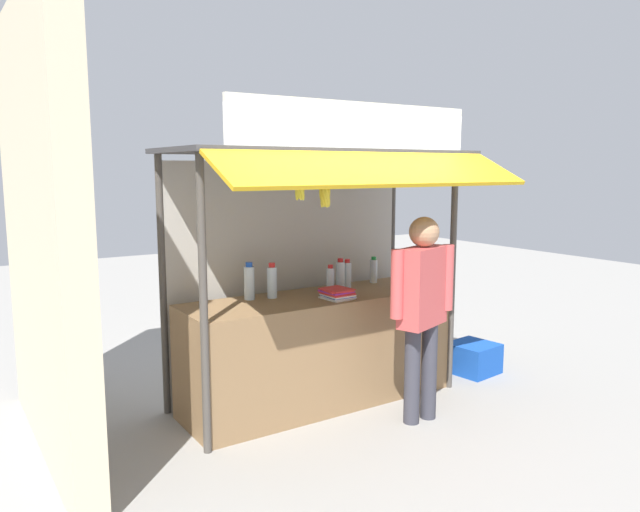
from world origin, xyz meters
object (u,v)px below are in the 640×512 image
at_px(water_bottle_right, 330,279).
at_px(water_bottle_back_right, 340,275).
at_px(banana_bunch_leftmost, 325,197).
at_px(magazine_stack_front_left, 337,294).
at_px(banana_bunch_inner_right, 300,191).
at_px(magazine_stack_mid_right, 419,283).
at_px(plastic_crate, 473,358).
at_px(water_bottle_front_right, 249,282).
at_px(water_bottle_center, 347,274).
at_px(water_bottle_left, 272,282).
at_px(water_bottle_far_right, 374,270).
at_px(vendor_person, 422,300).

height_order(water_bottle_right, water_bottle_back_right, water_bottle_back_right).
bearing_deg(banana_bunch_leftmost, magazine_stack_front_left, 42.19).
height_order(water_bottle_back_right, banana_bunch_inner_right, banana_bunch_inner_right).
xyz_separation_m(magazine_stack_mid_right, magazine_stack_front_left, (-0.88, 0.05, -0.01)).
relative_size(water_bottle_right, plastic_crate, 0.57).
xyz_separation_m(water_bottle_front_right, plastic_crate, (2.31, -0.40, -0.96)).
distance_m(water_bottle_front_right, water_bottle_center, 0.99).
xyz_separation_m(water_bottle_left, banana_bunch_inner_right, (-0.09, -0.62, 0.79)).
relative_size(water_bottle_front_right, water_bottle_far_right, 1.25).
relative_size(water_bottle_center, vendor_person, 0.16).
bearing_deg(plastic_crate, water_bottle_center, 164.30).
xyz_separation_m(water_bottle_center, water_bottle_far_right, (0.36, 0.06, -0.01)).
xyz_separation_m(water_bottle_left, banana_bunch_leftmost, (0.13, -0.62, 0.74)).
xyz_separation_m(water_bottle_far_right, plastic_crate, (0.96, -0.43, -0.93)).
bearing_deg(water_bottle_front_right, magazine_stack_mid_right, -15.98).
height_order(water_bottle_front_right, magazine_stack_mid_right, water_bottle_front_right).
height_order(water_bottle_center, vendor_person, vendor_person).
relative_size(water_bottle_far_right, banana_bunch_inner_right, 0.98).
distance_m(water_bottle_back_right, vendor_person, 0.95).
distance_m(water_bottle_left, vendor_person, 1.28).
height_order(water_bottle_front_right, water_bottle_right, water_bottle_front_right).
distance_m(water_bottle_center, water_bottle_left, 0.80).
xyz_separation_m(vendor_person, plastic_crate, (1.26, 0.59, -0.86)).
distance_m(water_bottle_center, water_bottle_back_right, 0.10).
height_order(water_bottle_far_right, vendor_person, vendor_person).
distance_m(water_bottle_right, plastic_crate, 1.83).
xyz_separation_m(magazine_stack_front_left, vendor_person, (0.41, -0.61, 0.01)).
relative_size(water_bottle_center, water_bottle_left, 0.88).
height_order(water_bottle_center, water_bottle_left, water_bottle_left).
bearing_deg(water_bottle_far_right, plastic_crate, -24.25).
distance_m(water_bottle_back_right, magazine_stack_mid_right, 0.73).
distance_m(water_bottle_center, banana_bunch_inner_right, 1.36).
bearing_deg(banana_bunch_leftmost, water_bottle_right, 52.29).
distance_m(water_bottle_far_right, plastic_crate, 1.40).
bearing_deg(water_bottle_far_right, banana_bunch_leftmost, -145.94).
bearing_deg(water_bottle_front_right, water_bottle_right, -8.59).
bearing_deg(plastic_crate, banana_bunch_leftmost, -172.39).
xyz_separation_m(water_bottle_right, plastic_crate, (1.56, -0.29, -0.93)).
relative_size(water_bottle_front_right, magazine_stack_front_left, 1.16).
xyz_separation_m(water_bottle_right, magazine_stack_front_left, (-0.11, -0.27, -0.07)).
relative_size(water_bottle_center, plastic_crate, 0.62).
xyz_separation_m(water_bottle_center, vendor_person, (0.06, -0.96, -0.07)).
height_order(water_bottle_center, magazine_stack_front_left, water_bottle_center).
distance_m(water_bottle_far_right, vendor_person, 1.06).
bearing_deg(water_bottle_front_right, banana_bunch_inner_right, -81.70).
relative_size(water_bottle_center, water_bottle_far_right, 1.05).
relative_size(water_bottle_front_right, water_bottle_right, 1.29).
bearing_deg(vendor_person, water_bottle_center, -105.62).
bearing_deg(water_bottle_center, water_bottle_right, -161.85).
bearing_deg(vendor_person, water_bottle_left, -66.70).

